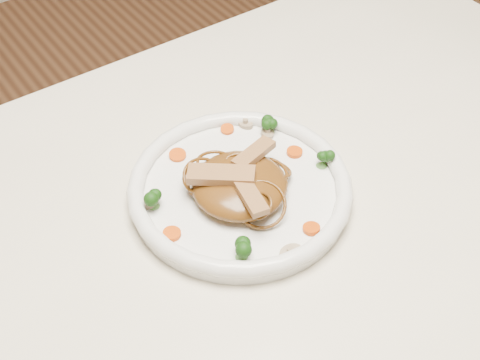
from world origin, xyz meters
TOP-DOWN VIEW (x-y plane):
  - table at (0.00, 0.00)m, footprint 1.20×0.80m
  - plate at (0.02, 0.06)m, footprint 0.35×0.35m
  - noodle_mound at (0.01, 0.06)m, footprint 0.12×0.12m
  - chicken_a at (0.04, 0.07)m, footprint 0.06×0.03m
  - chicken_b at (-0.01, 0.06)m, footprint 0.07×0.07m
  - chicken_c at (0.00, 0.02)m, footprint 0.03×0.06m
  - broccoli_0 at (0.11, 0.13)m, footprint 0.03×0.03m
  - broccoli_1 at (-0.08, 0.10)m, footprint 0.03×0.03m
  - broccoli_2 at (-0.04, -0.02)m, footprint 0.03×0.03m
  - broccoli_3 at (0.12, 0.04)m, footprint 0.03×0.03m
  - carrot_0 at (0.06, 0.16)m, footprint 0.02×0.02m
  - carrot_1 at (-0.09, 0.05)m, footprint 0.02×0.02m
  - carrot_2 at (0.11, 0.08)m, footprint 0.03×0.03m
  - carrot_3 at (-0.01, 0.15)m, footprint 0.02×0.02m
  - carrot_4 at (0.05, -0.03)m, footprint 0.02×0.02m
  - mushroom_0 at (0.01, -0.05)m, footprint 0.03×0.03m
  - mushroom_1 at (0.10, 0.12)m, footprint 0.03×0.03m
  - mushroom_2 at (-0.08, 0.10)m, footprint 0.03×0.03m
  - mushroom_3 at (0.09, 0.15)m, footprint 0.03×0.03m

SIDE VIEW (x-z plane):
  - table at x=0.00m, z-range 0.28..1.03m
  - plate at x=0.02m, z-range 0.75..0.77m
  - carrot_0 at x=0.06m, z-range 0.77..0.77m
  - carrot_1 at x=-0.09m, z-range 0.77..0.77m
  - carrot_2 at x=0.11m, z-range 0.77..0.77m
  - carrot_3 at x=-0.01m, z-range 0.77..0.77m
  - carrot_4 at x=0.05m, z-range 0.77..0.77m
  - mushroom_0 at x=0.01m, z-range 0.77..0.77m
  - mushroom_1 at x=0.10m, z-range 0.77..0.77m
  - mushroom_2 at x=-0.08m, z-range 0.77..0.77m
  - mushroom_3 at x=0.09m, z-range 0.77..0.77m
  - broccoli_3 at x=0.12m, z-range 0.77..0.79m
  - broccoli_1 at x=-0.08m, z-range 0.77..0.79m
  - broccoli_2 at x=-0.04m, z-range 0.77..0.79m
  - noodle_mound at x=0.01m, z-range 0.76..0.80m
  - broccoli_0 at x=0.11m, z-range 0.77..0.80m
  - chicken_a at x=0.04m, z-range 0.80..0.81m
  - chicken_c at x=0.00m, z-range 0.80..0.81m
  - chicken_b at x=-0.01m, z-range 0.80..0.81m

